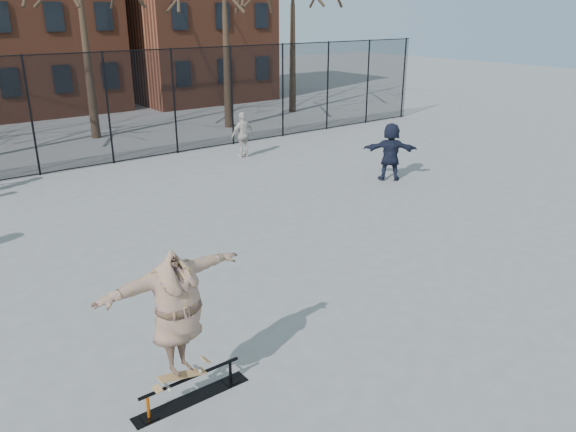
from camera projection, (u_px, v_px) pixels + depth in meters
ground at (317, 318)px, 10.31m from camera, size 100.00×100.00×0.00m
skate_rail at (191, 390)px, 8.09m from camera, size 1.79×0.27×0.39m
skateboard at (182, 377)px, 7.92m from camera, size 0.76×0.18×0.09m
skater at (178, 317)px, 7.59m from camera, size 2.32×0.91×1.84m
bystander_white at (243, 135)px, 21.27m from camera, size 1.01×0.43×1.72m
bystander_navy at (391, 152)px, 18.38m from camera, size 1.70×1.59×1.91m
fence at (73, 111)px, 19.28m from camera, size 34.03×0.07×4.00m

